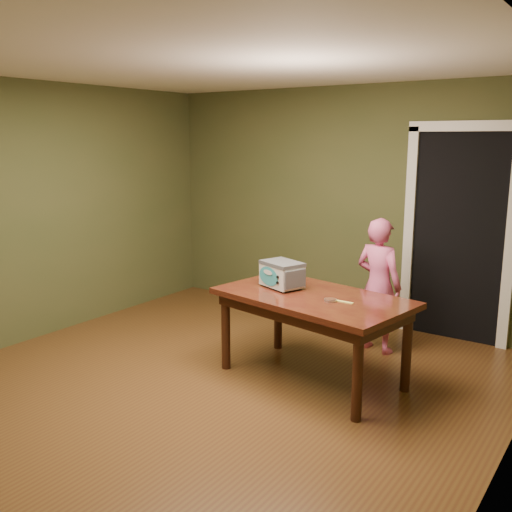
% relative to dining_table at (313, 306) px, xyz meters
% --- Properties ---
extents(floor, '(5.00, 5.00, 0.00)m').
position_rel_dining_table_xyz_m(floor, '(-0.62, -0.75, -0.65)').
color(floor, brown).
rests_on(floor, ground).
extents(room_shell, '(4.52, 5.02, 2.61)m').
position_rel_dining_table_xyz_m(room_shell, '(-0.62, -0.75, 1.06)').
color(room_shell, '#494A27').
rests_on(room_shell, ground).
extents(doorway, '(1.10, 0.66, 2.25)m').
position_rel_dining_table_xyz_m(doorway, '(0.68, 2.03, 0.41)').
color(doorway, black).
rests_on(doorway, ground).
extents(dining_table, '(1.72, 1.15, 0.75)m').
position_rel_dining_table_xyz_m(dining_table, '(0.00, 0.00, 0.00)').
color(dining_table, '#3A110D').
rests_on(dining_table, floor).
extents(toy_oven, '(0.43, 0.36, 0.23)m').
position_rel_dining_table_xyz_m(toy_oven, '(-0.34, 0.06, 0.23)').
color(toy_oven, '#4C4F54').
rests_on(toy_oven, dining_table).
extents(baking_pan, '(0.10, 0.10, 0.02)m').
position_rel_dining_table_xyz_m(baking_pan, '(0.21, -0.09, 0.11)').
color(baking_pan, silver).
rests_on(baking_pan, dining_table).
extents(spatula, '(0.18, 0.03, 0.01)m').
position_rel_dining_table_xyz_m(spatula, '(0.30, -0.05, 0.10)').
color(spatula, '#F9F76C').
rests_on(spatula, dining_table).
extents(child, '(0.52, 0.39, 1.31)m').
position_rel_dining_table_xyz_m(child, '(0.18, 0.96, 0.00)').
color(child, '#DF5B8F').
rests_on(child, floor).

